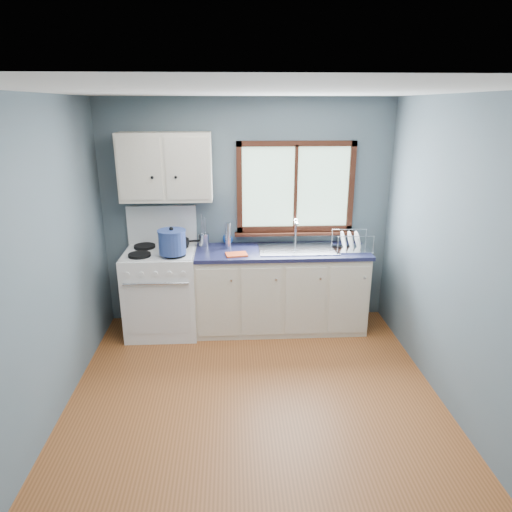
{
  "coord_description": "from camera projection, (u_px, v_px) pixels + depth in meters",
  "views": [
    {
      "loc": [
        -0.17,
        -3.2,
        2.41
      ],
      "look_at": [
        0.05,
        0.9,
        1.05
      ],
      "focal_mm": 32.0,
      "sensor_mm": 36.0,
      "label": 1
    }
  ],
  "objects": [
    {
      "name": "floor",
      "position": [
        256.0,
        410.0,
        3.8
      ],
      "size": [
        3.2,
        3.6,
        0.02
      ],
      "primitive_type": "cube",
      "color": "brown",
      "rests_on": "ground"
    },
    {
      "name": "ceiling",
      "position": [
        256.0,
        89.0,
        3.01
      ],
      "size": [
        3.2,
        3.6,
        0.02
      ],
      "primitive_type": "cube",
      "color": "white",
      "rests_on": "wall_back"
    },
    {
      "name": "wall_back",
      "position": [
        247.0,
        214.0,
        5.12
      ],
      "size": [
        3.2,
        0.02,
        2.5
      ],
      "primitive_type": "cube",
      "color": "slate",
      "rests_on": "ground"
    },
    {
      "name": "wall_front",
      "position": [
        282.0,
        434.0,
        1.69
      ],
      "size": [
        3.2,
        0.02,
        2.5
      ],
      "primitive_type": "cube",
      "color": "slate",
      "rests_on": "ground"
    },
    {
      "name": "wall_left",
      "position": [
        36.0,
        273.0,
        3.32
      ],
      "size": [
        0.02,
        3.6,
        2.5
      ],
      "primitive_type": "cube",
      "color": "slate",
      "rests_on": "ground"
    },
    {
      "name": "wall_right",
      "position": [
        466.0,
        265.0,
        3.49
      ],
      "size": [
        0.02,
        3.6,
        2.5
      ],
      "primitive_type": "cube",
      "color": "slate",
      "rests_on": "ground"
    },
    {
      "name": "gas_range",
      "position": [
        162.0,
        289.0,
        4.99
      ],
      "size": [
        0.76,
        0.69,
        1.36
      ],
      "color": "white",
      "rests_on": "floor"
    },
    {
      "name": "base_cabinets",
      "position": [
        280.0,
        293.0,
        5.1
      ],
      "size": [
        1.85,
        0.6,
        0.88
      ],
      "color": "beige",
      "rests_on": "floor"
    },
    {
      "name": "countertop",
      "position": [
        281.0,
        252.0,
        4.95
      ],
      "size": [
        1.89,
        0.64,
        0.04
      ],
      "primitive_type": "cube",
      "color": "#161838",
      "rests_on": "base_cabinets"
    },
    {
      "name": "sink",
      "position": [
        297.0,
        255.0,
        4.97
      ],
      "size": [
        0.84,
        0.46,
        0.44
      ],
      "color": "silver",
      "rests_on": "countertop"
    },
    {
      "name": "window",
      "position": [
        295.0,
        194.0,
        5.04
      ],
      "size": [
        1.36,
        0.1,
        1.03
      ],
      "color": "#9EC6A8",
      "rests_on": "wall_back"
    },
    {
      "name": "upper_cabinets",
      "position": [
        166.0,
        167.0,
        4.73
      ],
      "size": [
        0.95,
        0.35,
        0.7
      ],
      "color": "beige",
      "rests_on": "wall_back"
    },
    {
      "name": "skillet",
      "position": [
        177.0,
        242.0,
        4.99
      ],
      "size": [
        0.43,
        0.31,
        0.06
      ],
      "rotation": [
        0.0,
        0.0,
        0.14
      ],
      "color": "black",
      "rests_on": "gas_range"
    },
    {
      "name": "stockpot",
      "position": [
        172.0,
        242.0,
        4.65
      ],
      "size": [
        0.36,
        0.36,
        0.28
      ],
      "rotation": [
        0.0,
        0.0,
        0.3
      ],
      "color": "navy",
      "rests_on": "gas_range"
    },
    {
      "name": "utensil_crock",
      "position": [
        204.0,
        240.0,
        5.05
      ],
      "size": [
        0.12,
        0.12,
        0.36
      ],
      "rotation": [
        0.0,
        0.0,
        -0.07
      ],
      "color": "silver",
      "rests_on": "countertop"
    },
    {
      "name": "thermos",
      "position": [
        228.0,
        236.0,
        4.96
      ],
      "size": [
        0.08,
        0.08,
        0.28
      ],
      "primitive_type": "cylinder",
      "rotation": [
        0.0,
        0.0,
        0.25
      ],
      "color": "silver",
      "rests_on": "countertop"
    },
    {
      "name": "soap_bottle",
      "position": [
        228.0,
        233.0,
        5.07
      ],
      "size": [
        0.12,
        0.12,
        0.28
      ],
      "primitive_type": "imported",
      "rotation": [
        0.0,
        0.0,
        0.14
      ],
      "color": "#1448B1",
      "rests_on": "countertop"
    },
    {
      "name": "dish_towel",
      "position": [
        236.0,
        254.0,
        4.76
      ],
      "size": [
        0.24,
        0.19,
        0.02
      ],
      "primitive_type": "cube",
      "rotation": [
        0.0,
        0.0,
        0.16
      ],
      "color": "#EE5122",
      "rests_on": "countertop"
    },
    {
      "name": "dish_rack",
      "position": [
        351.0,
        245.0,
        4.93
      ],
      "size": [
        0.4,
        0.3,
        0.21
      ],
      "rotation": [
        0.0,
        0.0,
        -0.0
      ],
      "color": "silver",
      "rests_on": "countertop"
    }
  ]
}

